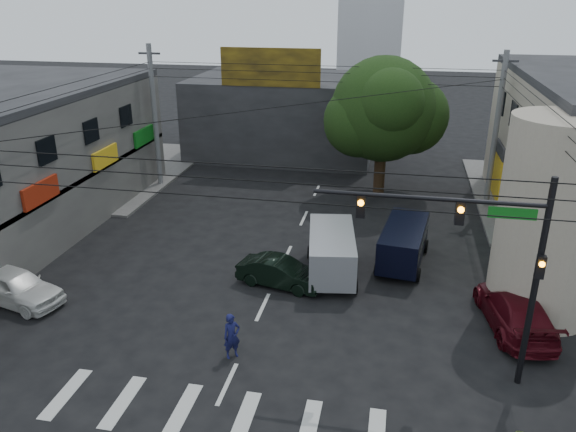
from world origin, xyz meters
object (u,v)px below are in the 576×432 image
(utility_pole_far_left, at_px, (155,118))
(maroon_sedan, at_px, (515,310))
(dark_sedan, at_px, (280,272))
(navy_van, at_px, (403,245))
(traffic_gantry, at_px, (484,247))
(silver_minivan, at_px, (331,254))
(utility_pole_far_right, at_px, (496,132))
(street_tree, at_px, (383,110))
(traffic_officer, at_px, (232,336))
(white_compact, at_px, (16,286))

(utility_pole_far_left, xyz_separation_m, maroon_sedan, (20.39, -13.54, -3.86))
(dark_sedan, xyz_separation_m, navy_van, (5.28, 3.31, 0.32))
(traffic_gantry, height_order, dark_sedan, traffic_gantry)
(utility_pole_far_left, bearing_deg, navy_van, -28.43)
(dark_sedan, height_order, silver_minivan, silver_minivan)
(utility_pole_far_right, bearing_deg, traffic_gantry, -98.94)
(utility_pole_far_left, xyz_separation_m, silver_minivan, (12.90, -10.56, -3.57))
(utility_pole_far_left, xyz_separation_m, dark_sedan, (10.83, -12.03, -3.96))
(street_tree, xyz_separation_m, traffic_gantry, (3.82, -18.00, -0.64))
(traffic_gantry, distance_m, navy_van, 9.41)
(dark_sedan, bearing_deg, utility_pole_far_left, 54.32)
(traffic_gantry, xyz_separation_m, utility_pole_far_right, (2.68, 17.00, -0.23))
(traffic_gantry, xyz_separation_m, silver_minivan, (-5.43, 6.44, -3.80))
(dark_sedan, xyz_separation_m, traffic_officer, (-0.59, -5.47, 0.22))
(street_tree, height_order, dark_sedan, street_tree)
(white_compact, distance_m, traffic_officer, 10.11)
(maroon_sedan, xyz_separation_m, traffic_officer, (-10.15, -3.96, 0.11))
(utility_pole_far_left, height_order, utility_pole_far_right, same)
(utility_pole_far_right, xyz_separation_m, silver_minivan, (-8.10, -10.56, -3.57))
(dark_sedan, xyz_separation_m, silver_minivan, (2.06, 1.47, 0.39))
(utility_pole_far_left, xyz_separation_m, white_compact, (0.31, -15.61, -3.86))
(traffic_gantry, bearing_deg, dark_sedan, 146.41)
(traffic_officer, bearing_deg, dark_sedan, 45.13)
(navy_van, bearing_deg, utility_pole_far_right, -21.77)
(utility_pole_far_right, xyz_separation_m, navy_van, (-4.89, -8.72, -3.64))
(utility_pole_far_left, distance_m, white_compact, 16.09)
(utility_pole_far_right, height_order, navy_van, utility_pole_far_right)
(street_tree, height_order, traffic_officer, street_tree)
(utility_pole_far_left, bearing_deg, utility_pole_far_right, 0.00)
(white_compact, bearing_deg, navy_van, -51.96)
(silver_minivan, bearing_deg, maroon_sedan, -120.17)
(traffic_gantry, relative_size, maroon_sedan, 1.34)
(traffic_gantry, relative_size, utility_pole_far_left, 0.78)
(maroon_sedan, xyz_separation_m, silver_minivan, (-7.49, 2.98, 0.28))
(utility_pole_far_right, bearing_deg, white_compact, -142.96)
(street_tree, xyz_separation_m, dark_sedan, (-3.67, -13.03, -4.84))
(street_tree, distance_m, traffic_officer, 19.53)
(traffic_gantry, height_order, traffic_officer, traffic_gantry)
(white_compact, distance_m, maroon_sedan, 20.19)
(street_tree, relative_size, utility_pole_far_left, 0.95)
(white_compact, relative_size, maroon_sedan, 0.86)
(utility_pole_far_left, bearing_deg, dark_sedan, -47.99)
(dark_sedan, distance_m, traffic_officer, 5.50)
(utility_pole_far_left, relative_size, navy_van, 1.84)
(white_compact, relative_size, navy_van, 0.93)
(traffic_gantry, relative_size, traffic_officer, 4.21)
(white_compact, bearing_deg, traffic_gantry, -79.93)
(utility_pole_far_left, bearing_deg, maroon_sedan, -33.58)
(utility_pole_far_right, distance_m, silver_minivan, 13.78)
(traffic_gantry, relative_size, silver_minivan, 1.43)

